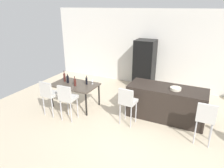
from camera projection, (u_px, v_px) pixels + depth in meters
ground_plane at (147, 126)px, 5.41m from camera, size 10.00×10.00×0.00m
back_wall at (174, 51)px, 7.43m from camera, size 10.00×0.12×2.90m
kitchen_island at (166, 103)px, 5.68m from camera, size 2.09×0.83×0.92m
bar_chair_left at (127, 101)px, 5.27m from camera, size 0.43×0.43×1.05m
bar_chair_middle at (206, 117)px, 4.51m from camera, size 0.40×0.40×1.05m
dining_table at (75, 86)px, 6.28m from camera, size 1.38×0.87×0.74m
dining_chair_near at (49, 93)px, 5.73m from camera, size 0.41×0.41×1.05m
dining_chair_far at (67, 97)px, 5.47m from camera, size 0.42×0.42×1.05m
wine_bottle_far at (68, 79)px, 6.31m from camera, size 0.08×0.08×0.29m
wine_bottle_near at (75, 82)px, 6.09m from camera, size 0.07×0.07×0.30m
wine_bottle_left at (87, 81)px, 6.19m from camera, size 0.06×0.06×0.28m
wine_bottle_end at (64, 77)px, 6.44m from camera, size 0.07×0.07×0.35m
wine_glass_middle at (92, 80)px, 6.22m from camera, size 0.07×0.07×0.17m
refrigerator at (144, 65)px, 7.64m from camera, size 0.72×0.68×1.84m
fruit_bowl at (176, 89)px, 5.36m from camera, size 0.29×0.29×0.07m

